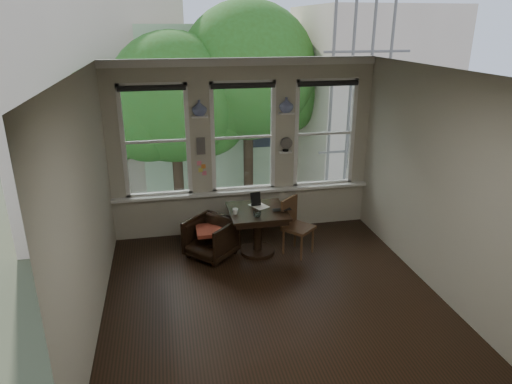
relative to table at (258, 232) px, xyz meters
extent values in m
plane|color=black|center=(-0.05, -1.27, -0.38)|extent=(4.50, 4.50, 0.00)
plane|color=silver|center=(-0.05, -1.27, 2.62)|extent=(4.50, 4.50, 0.00)
plane|color=#B8B19D|center=(-0.05, 0.98, 1.12)|extent=(4.50, 0.00, 4.50)
plane|color=#B8B19D|center=(-0.05, -3.52, 1.12)|extent=(4.50, 0.00, 4.50)
plane|color=#B8B19D|center=(-2.30, -1.27, 1.12)|extent=(0.00, 4.50, 4.50)
plane|color=#B8B19D|center=(2.20, -1.27, 1.12)|extent=(0.00, 4.50, 4.50)
cube|color=white|center=(-0.78, 0.88, 1.73)|extent=(0.26, 0.16, 0.03)
cube|color=white|center=(0.67, 0.88, 1.73)|extent=(0.26, 0.16, 0.03)
cube|color=#59544F|center=(-0.78, 0.91, 1.23)|extent=(0.14, 0.06, 0.28)
imported|color=silver|center=(-0.78, 0.88, 1.86)|extent=(0.24, 0.24, 0.25)
imported|color=silver|center=(0.67, 0.88, 1.86)|extent=(0.24, 0.24, 0.25)
imported|color=black|center=(-0.75, 0.03, -0.06)|extent=(0.97, 0.97, 0.63)
cube|color=maroon|center=(-0.75, 0.03, 0.08)|extent=(0.45, 0.45, 0.06)
imported|color=black|center=(0.37, -0.14, 0.39)|extent=(0.30, 0.20, 0.02)
imported|color=white|center=(-0.37, -0.09, 0.42)|extent=(0.11, 0.11, 0.09)
imported|color=white|center=(-0.06, -0.26, 0.42)|extent=(0.14, 0.14, 0.09)
cube|color=black|center=(0.01, 0.20, 0.48)|extent=(0.17, 0.09, 0.22)
cube|color=silver|center=(0.06, 0.16, 0.38)|extent=(0.33, 0.37, 0.00)
camera|label=1|loc=(-1.35, -6.51, 3.15)|focal=32.00mm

